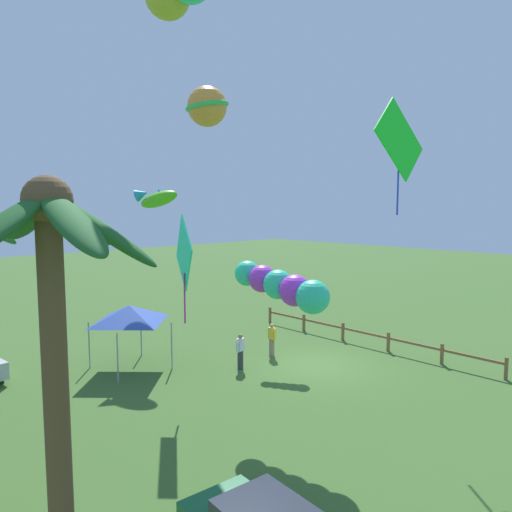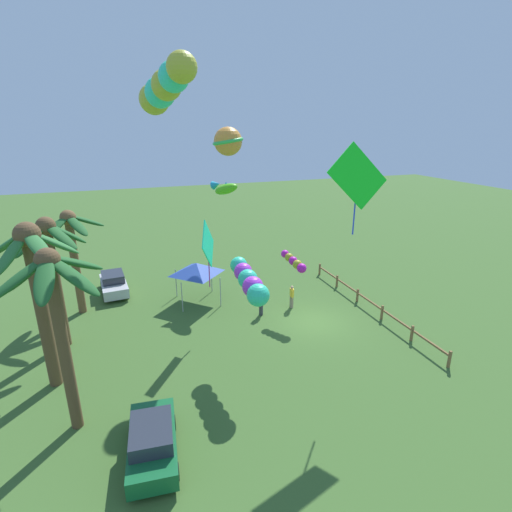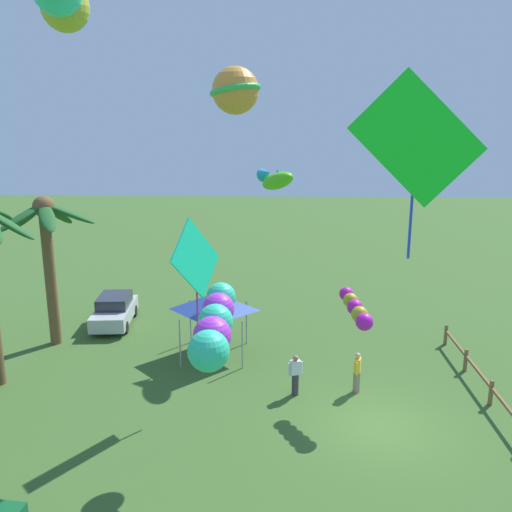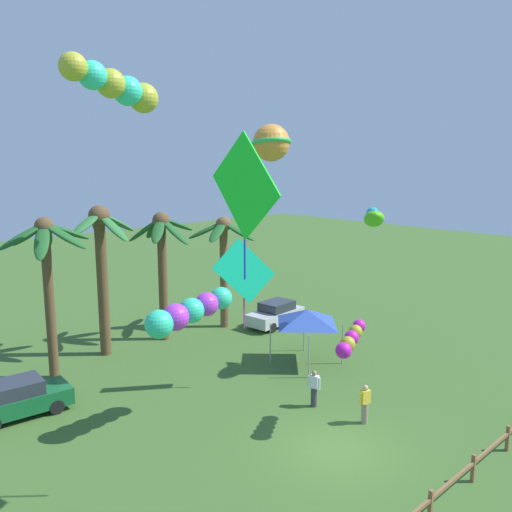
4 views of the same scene
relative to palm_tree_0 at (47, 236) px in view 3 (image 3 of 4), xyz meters
The scene contains 13 objects.
ground_plane 16.08m from the palm_tree_0, 114.96° to the right, with size 120.00×120.00×0.00m, color #3D6028.
palm_tree_0 is the anchor object (origin of this frame).
rail_fence 19.61m from the palm_tree_0, 108.80° to the right, with size 13.83×0.12×0.95m.
parked_car_2 5.40m from the palm_tree_0, 38.61° to the right, with size 4.04×2.04×1.51m.
spectator_0 14.59m from the palm_tree_0, 106.88° to the right, with size 0.54×0.32×1.59m.
spectator_1 12.60m from the palm_tree_0, 111.72° to the right, with size 0.33×0.53×1.59m.
festival_tent 8.06m from the palm_tree_0, 97.09° to the right, with size 2.86×2.86×2.85m.
kite_fish_0 10.48m from the palm_tree_0, 85.61° to the right, with size 2.26×2.00×1.24m.
kite_diamond_1 9.13m from the palm_tree_0, 124.53° to the right, with size 2.69×1.26×4.08m.
kite_ball_2 11.72m from the palm_tree_0, 118.78° to the right, with size 2.18×2.19×1.52m.
kite_diamond_3 17.56m from the palm_tree_0, 128.02° to the right, with size 0.43×3.05×4.26m.
kite_tube_5 12.55m from the palm_tree_0, 136.48° to the right, with size 3.95×1.07×1.43m.
kite_tube_6 14.02m from the palm_tree_0, 110.09° to the right, with size 2.13×1.02×1.05m.
Camera 3 is at (-16.23, 3.40, 9.85)m, focal length 37.33 mm.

